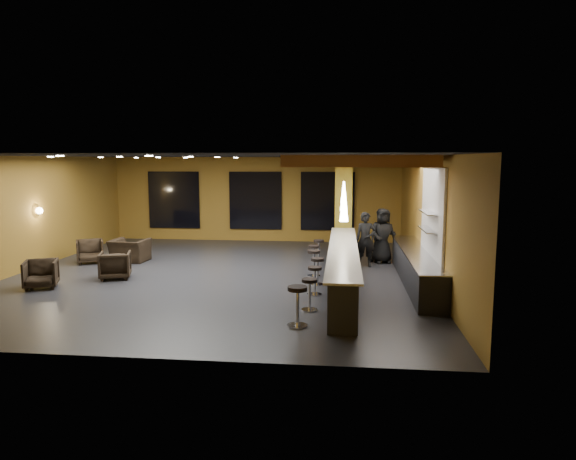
# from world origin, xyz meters

# --- Properties ---
(floor) EXTENTS (12.00, 13.00, 0.10)m
(floor) POSITION_xyz_m (0.00, 0.00, -0.05)
(floor) COLOR #232326
(floor) RESTS_ON ground
(ceiling) EXTENTS (12.00, 13.00, 0.10)m
(ceiling) POSITION_xyz_m (0.00, 0.00, 3.55)
(ceiling) COLOR black
(wall_back) EXTENTS (12.00, 0.10, 3.50)m
(wall_back) POSITION_xyz_m (0.00, 6.55, 1.75)
(wall_back) COLOR brown
(wall_back) RESTS_ON floor
(wall_front) EXTENTS (12.00, 0.10, 3.50)m
(wall_front) POSITION_xyz_m (0.00, -6.55, 1.75)
(wall_front) COLOR brown
(wall_front) RESTS_ON floor
(wall_left) EXTENTS (0.10, 13.00, 3.50)m
(wall_left) POSITION_xyz_m (-6.05, 0.00, 1.75)
(wall_left) COLOR brown
(wall_left) RESTS_ON floor
(wall_right) EXTENTS (0.10, 13.00, 3.50)m
(wall_right) POSITION_xyz_m (6.05, 0.00, 1.75)
(wall_right) COLOR brown
(wall_right) RESTS_ON floor
(wood_soffit) EXTENTS (3.60, 8.00, 0.28)m
(wood_soffit) POSITION_xyz_m (4.00, 1.00, 3.36)
(wood_soffit) COLOR #AB6632
(wood_soffit) RESTS_ON ceiling
(window_left) EXTENTS (2.20, 0.06, 2.40)m
(window_left) POSITION_xyz_m (-3.50, 6.44, 1.70)
(window_left) COLOR black
(window_left) RESTS_ON wall_back
(window_center) EXTENTS (2.20, 0.06, 2.40)m
(window_center) POSITION_xyz_m (0.00, 6.44, 1.70)
(window_center) COLOR black
(window_center) RESTS_ON wall_back
(window_right) EXTENTS (2.20, 0.06, 2.40)m
(window_right) POSITION_xyz_m (3.00, 6.44, 1.70)
(window_right) COLOR black
(window_right) RESTS_ON wall_back
(tile_backsplash) EXTENTS (0.06, 3.20, 2.40)m
(tile_backsplash) POSITION_xyz_m (5.96, -1.00, 2.00)
(tile_backsplash) COLOR white
(tile_backsplash) RESTS_ON wall_right
(bar_counter) EXTENTS (0.60, 8.00, 1.00)m
(bar_counter) POSITION_xyz_m (3.65, -1.00, 0.50)
(bar_counter) COLOR black
(bar_counter) RESTS_ON floor
(bar_top) EXTENTS (0.78, 8.10, 0.05)m
(bar_top) POSITION_xyz_m (3.65, -1.00, 1.02)
(bar_top) COLOR beige
(bar_top) RESTS_ON bar_counter
(prep_counter) EXTENTS (0.70, 6.00, 0.86)m
(prep_counter) POSITION_xyz_m (5.65, -0.50, 0.43)
(prep_counter) COLOR black
(prep_counter) RESTS_ON floor
(prep_top) EXTENTS (0.72, 6.00, 0.03)m
(prep_top) POSITION_xyz_m (5.65, -0.50, 0.89)
(prep_top) COLOR silver
(prep_top) RESTS_ON prep_counter
(wall_shelf_lower) EXTENTS (0.30, 1.50, 0.03)m
(wall_shelf_lower) POSITION_xyz_m (5.82, -1.20, 1.60)
(wall_shelf_lower) COLOR silver
(wall_shelf_lower) RESTS_ON wall_right
(wall_shelf_upper) EXTENTS (0.30, 1.50, 0.03)m
(wall_shelf_upper) POSITION_xyz_m (5.82, -1.20, 2.05)
(wall_shelf_upper) COLOR silver
(wall_shelf_upper) RESTS_ON wall_right
(column) EXTENTS (0.60, 0.60, 3.50)m
(column) POSITION_xyz_m (3.65, 3.60, 1.75)
(column) COLOR olive
(column) RESTS_ON floor
(wall_sconce) EXTENTS (0.22, 0.22, 0.22)m
(wall_sconce) POSITION_xyz_m (-5.88, 0.50, 1.80)
(wall_sconce) COLOR #FFE5B2
(wall_sconce) RESTS_ON wall_left
(pendant_0) EXTENTS (0.20, 0.20, 0.70)m
(pendant_0) POSITION_xyz_m (3.65, -3.00, 2.35)
(pendant_0) COLOR white
(pendant_0) RESTS_ON wood_soffit
(pendant_1) EXTENTS (0.20, 0.20, 0.70)m
(pendant_1) POSITION_xyz_m (3.65, -0.50, 2.35)
(pendant_1) COLOR white
(pendant_1) RESTS_ON wood_soffit
(pendant_2) EXTENTS (0.20, 0.20, 0.70)m
(pendant_2) POSITION_xyz_m (3.65, 2.00, 2.35)
(pendant_2) COLOR white
(pendant_2) RESTS_ON wood_soffit
(staff_a) EXTENTS (0.66, 0.45, 1.75)m
(staff_a) POSITION_xyz_m (4.36, 1.64, 0.87)
(staff_a) COLOR black
(staff_a) RESTS_ON floor
(staff_b) EXTENTS (0.88, 0.69, 1.80)m
(staff_b) POSITION_xyz_m (4.94, 2.28, 0.90)
(staff_b) COLOR black
(staff_b) RESTS_ON floor
(staff_c) EXTENTS (1.00, 0.79, 1.81)m
(staff_c) POSITION_xyz_m (4.95, 2.30, 0.90)
(staff_c) COLOR black
(staff_c) RESTS_ON floor
(armchair_a) EXTENTS (1.06, 1.08, 0.76)m
(armchair_a) POSITION_xyz_m (-4.34, -2.07, 0.38)
(armchair_a) COLOR black
(armchair_a) RESTS_ON floor
(armchair_b) EXTENTS (1.06, 1.08, 0.78)m
(armchair_b) POSITION_xyz_m (-2.86, -0.81, 0.39)
(armchair_b) COLOR black
(armchair_b) RESTS_ON floor
(armchair_c) EXTENTS (1.13, 1.14, 0.77)m
(armchair_c) POSITION_xyz_m (-4.67, 1.26, 0.39)
(armchair_c) COLOR black
(armchair_c) RESTS_ON floor
(armchair_d) EXTENTS (1.23, 1.10, 0.75)m
(armchair_d) POSITION_xyz_m (-3.46, 1.62, 0.37)
(armchair_d) COLOR black
(armchair_d) RESTS_ON floor
(bar_stool_0) EXTENTS (0.43, 0.43, 0.84)m
(bar_stool_0) POSITION_xyz_m (2.73, -4.53, 0.54)
(bar_stool_0) COLOR silver
(bar_stool_0) RESTS_ON floor
(bar_stool_1) EXTENTS (0.37, 0.37, 0.73)m
(bar_stool_1) POSITION_xyz_m (2.90, -3.38, 0.47)
(bar_stool_1) COLOR silver
(bar_stool_1) RESTS_ON floor
(bar_stool_2) EXTENTS (0.37, 0.37, 0.72)m
(bar_stool_2) POSITION_xyz_m (2.94, -2.01, 0.46)
(bar_stool_2) COLOR silver
(bar_stool_2) RESTS_ON floor
(bar_stool_3) EXTENTS (0.38, 0.38, 0.75)m
(bar_stool_3) POSITION_xyz_m (2.96, -0.97, 0.48)
(bar_stool_3) COLOR silver
(bar_stool_3) RESTS_ON floor
(bar_stool_4) EXTENTS (0.39, 0.39, 0.77)m
(bar_stool_4) POSITION_xyz_m (2.81, 0.07, 0.49)
(bar_stool_4) COLOR silver
(bar_stool_4) RESTS_ON floor
(bar_stool_5) EXTENTS (0.36, 0.36, 0.71)m
(bar_stool_5) POSITION_xyz_m (2.73, 1.28, 0.46)
(bar_stool_5) COLOR silver
(bar_stool_5) RESTS_ON floor
(bar_stool_6) EXTENTS (0.37, 0.37, 0.72)m
(bar_stool_6) POSITION_xyz_m (2.84, 2.34, 0.46)
(bar_stool_6) COLOR silver
(bar_stool_6) RESTS_ON floor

